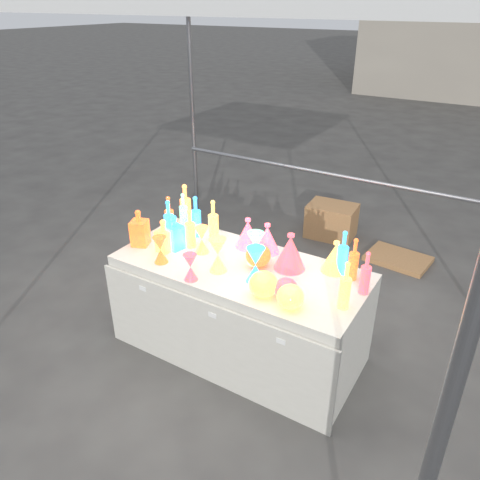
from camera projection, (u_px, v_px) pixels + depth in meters
The scene contains 33 objects.
ground at pixel (240, 347), 3.66m from camera, with size 80.00×80.00×0.00m, color #5D5B56.
canopy_tent at pixel (241, 9), 2.57m from camera, with size 3.15×3.15×2.46m.
display_table at pixel (239, 309), 3.48m from camera, with size 1.84×0.83×0.75m.
cardboard_box_closed at pixel (331, 221), 5.30m from camera, with size 0.53×0.38×0.38m, color #B38051.
cardboard_box_flat at pixel (398, 259), 4.86m from camera, with size 0.61×0.44×0.05m, color #B38051.
bottle_0 at pixel (185, 204), 3.85m from camera, with size 0.09×0.09×0.35m, color #F9174F, non-canonical shape.
bottle_1 at pixel (196, 216), 3.66m from camera, with size 0.08×0.08×0.34m, color green, non-canonical shape.
bottle_2 at pixel (169, 216), 3.68m from camera, with size 0.07×0.07×0.33m, color orange, non-canonical shape.
bottle_4 at pixel (213, 221), 3.58m from camera, with size 0.08×0.08×0.34m, color #127264, non-canonical shape.
bottle_5 at pixel (183, 212), 3.76m from camera, with size 0.07×0.07×0.31m, color #CE298E, non-canonical shape.
bottle_6 at pixel (190, 228), 3.50m from camera, with size 0.08×0.08×0.31m, color #F9174F, non-canonical shape.
bottle_7 at pixel (169, 220), 3.59m from camera, with size 0.08×0.08×0.33m, color green, non-canonical shape.
decanter_0 at pixel (164, 235), 3.45m from camera, with size 0.10×0.10×0.26m, color #F9174F, non-canonical shape.
decanter_1 at pixel (139, 228), 3.53m from camera, with size 0.12×0.12×0.29m, color orange, non-canonical shape.
decanter_2 at pixel (175, 232), 3.48m from camera, with size 0.11×0.11×0.27m, color green, non-canonical shape.
hourglass_0 at pixel (160, 250), 3.31m from camera, with size 0.10×0.10×0.20m, color orange, non-canonical shape.
hourglass_1 at pixel (190, 267), 3.11m from camera, with size 0.10×0.10×0.19m, color #1B1A98, non-canonical shape.
hourglass_2 at pixel (218, 255), 3.20m from camera, with size 0.12×0.12×0.25m, color #127264, non-canonical shape.
hourglass_3 at pixel (256, 248), 3.29m from camera, with size 0.12×0.12×0.24m, color #CE298E, non-canonical shape.
hourglass_4 at pixel (202, 240), 3.44m from camera, with size 0.10×0.10×0.21m, color #F9174F, non-canonical shape.
hourglass_5 at pixel (255, 265), 3.07m from camera, with size 0.13×0.13×0.25m, color green, non-canonical shape.
globe_0 at pixel (263, 285), 2.95m from camera, with size 0.19×0.19×0.15m, color #F9174F, non-canonical shape.
globe_1 at pixel (290, 298), 2.84m from camera, with size 0.17×0.17×0.14m, color #127264, non-canonical shape.
globe_2 at pixel (258, 256), 3.28m from camera, with size 0.18×0.18×0.14m, color orange, non-canonical shape.
globe_3 at pixel (286, 290), 2.92m from camera, with size 0.15×0.15×0.12m, color #1B1A98, non-canonical shape.
lampshade_0 at pixel (248, 233), 3.52m from camera, with size 0.19×0.19×0.23m, color #FFAA35, non-canonical shape.
lampshade_1 at pixel (267, 238), 3.44m from camera, with size 0.19×0.19×0.23m, color #FFAA35, non-canonical shape.
lampshade_2 at pixel (290, 251), 3.22m from camera, with size 0.22×0.22×0.27m, color #1B1A98, non-canonical shape.
lampshade_3 at pixel (335, 256), 3.20m from camera, with size 0.19×0.19×0.23m, color #127264, non-canonical shape.
bottle_8 at pixel (343, 253), 3.14m from camera, with size 0.07×0.07×0.33m, color green, non-canonical shape.
bottle_9 at pixel (354, 259), 3.09m from camera, with size 0.07×0.07×0.31m, color orange, non-canonical shape.
bottle_10 at pixel (366, 273), 2.94m from camera, with size 0.07×0.07×0.30m, color #1B1A98, non-canonical shape.
bottle_11 at pixel (345, 285), 2.79m from camera, with size 0.07×0.07×0.32m, color #127264, non-canonical shape.
Camera 1 is at (1.50, -2.44, 2.43)m, focal length 35.00 mm.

